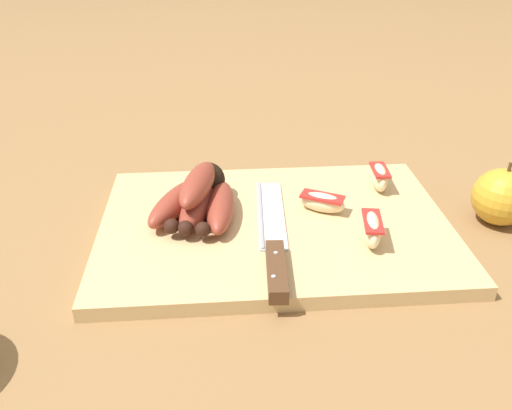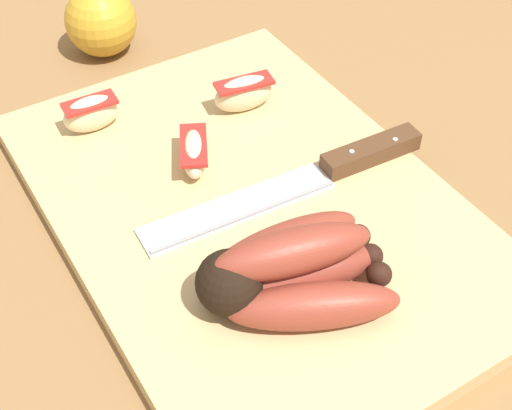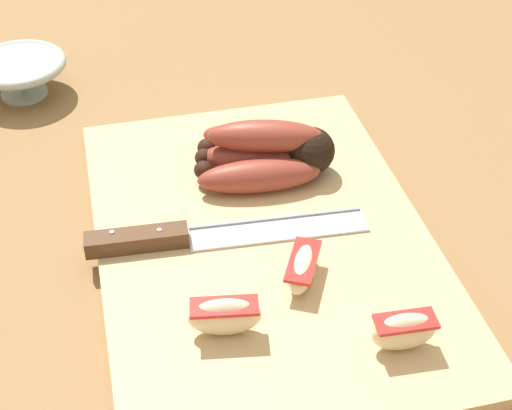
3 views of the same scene
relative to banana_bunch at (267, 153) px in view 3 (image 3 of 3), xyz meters
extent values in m
plane|color=olive|center=(-0.08, 0.05, -0.04)|extent=(6.00, 6.00, 0.00)
cube|color=tan|center=(-0.10, 0.03, -0.03)|extent=(0.47, 0.33, 0.02)
sphere|color=black|center=(-0.01, -0.05, 0.00)|extent=(0.05, 0.05, 0.05)
ellipsoid|color=brown|center=(0.03, 0.00, -0.01)|extent=(0.09, 0.13, 0.04)
sphere|color=black|center=(0.03, 0.06, -0.01)|extent=(0.02, 0.02, 0.02)
ellipsoid|color=brown|center=(0.00, 0.01, -0.01)|extent=(0.07, 0.14, 0.04)
sphere|color=black|center=(0.02, 0.07, -0.01)|extent=(0.02, 0.02, 0.02)
ellipsoid|color=brown|center=(-0.03, 0.02, -0.01)|extent=(0.05, 0.13, 0.04)
sphere|color=black|center=(-0.01, 0.07, -0.01)|extent=(0.02, 0.02, 0.02)
ellipsoid|color=brown|center=(0.00, 0.00, 0.02)|extent=(0.07, 0.13, 0.04)
cube|color=silver|center=(-0.10, 0.01, -0.02)|extent=(0.05, 0.18, 0.00)
cube|color=#99999E|center=(-0.08, 0.01, -0.02)|extent=(0.01, 0.18, 0.00)
cube|color=#51331E|center=(-0.09, 0.15, -0.02)|extent=(0.03, 0.10, 0.02)
cylinder|color=#B2B2B7|center=(-0.09, 0.18, -0.01)|extent=(0.00, 0.01, 0.00)
cylinder|color=#B2B2B7|center=(-0.09, 0.13, -0.01)|extent=(0.00, 0.01, 0.00)
ellipsoid|color=beige|center=(-0.17, 0.01, -0.01)|extent=(0.07, 0.05, 0.03)
cube|color=red|center=(-0.17, 0.01, 0.00)|extent=(0.06, 0.05, 0.00)
ellipsoid|color=beige|center=(-0.22, 0.09, -0.01)|extent=(0.03, 0.07, 0.04)
cube|color=red|center=(-0.22, 0.09, 0.01)|extent=(0.03, 0.06, 0.00)
ellipsoid|color=beige|center=(-0.27, -0.05, -0.01)|extent=(0.03, 0.06, 0.04)
cube|color=red|center=(-0.27, -0.05, 0.01)|extent=(0.03, 0.05, 0.00)
cylinder|color=#A8B7AD|center=(0.26, 0.26, -0.04)|extent=(0.06, 0.06, 0.01)
torus|color=#A8B7AD|center=(0.26, 0.26, 0.00)|extent=(0.12, 0.12, 0.01)
cone|color=#A8B7AD|center=(0.26, 0.26, -0.02)|extent=(0.10, 0.10, 0.05)
camera|label=1|loc=(-0.03, 0.64, 0.35)|focal=36.90mm
camera|label=2|loc=(0.28, -0.20, 0.42)|focal=50.09mm
camera|label=3|loc=(-0.66, 0.17, 0.48)|focal=53.83mm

